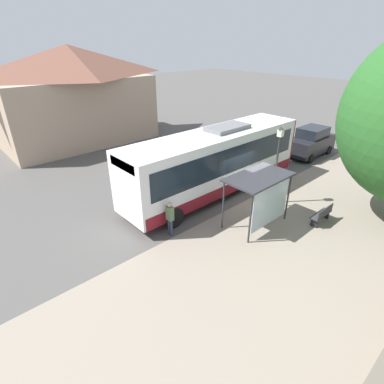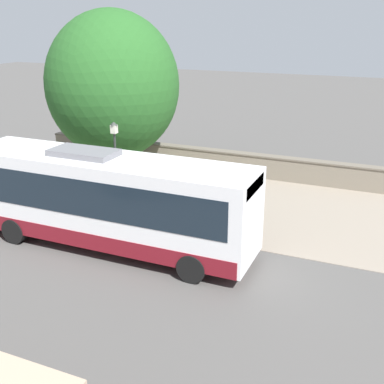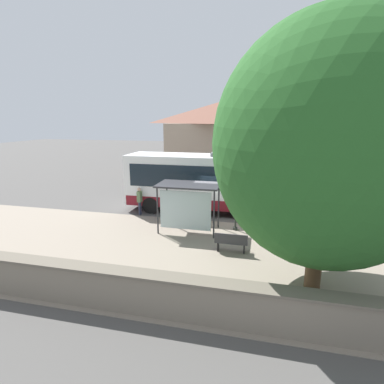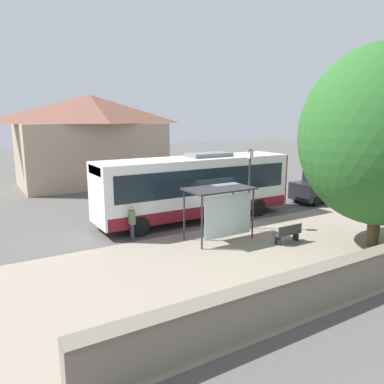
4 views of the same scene
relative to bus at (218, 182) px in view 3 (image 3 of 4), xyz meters
name	(u,v)px [view 3 (image 3 of 4)]	position (x,y,z in m)	size (l,w,h in m)	color
ground_plane	(220,222)	(-1.88, -0.41, -1.93)	(120.00, 120.00, 0.00)	#514F4C
sidewalk_plaza	(205,257)	(-6.38, -0.41, -1.92)	(9.00, 44.00, 0.02)	gray
stone_wall	(178,297)	(-10.43, -0.41, -1.27)	(0.60, 20.00, 1.29)	slate
background_building	(225,136)	(14.49, 1.48, 1.97)	(7.11, 12.17, 7.56)	tan
bus	(218,182)	(0.00, 0.00, 0.00)	(2.71, 11.30, 3.73)	white
bus_shelter	(188,193)	(-3.73, 0.98, 0.15)	(1.83, 3.14, 2.48)	#2D2D33
pedestrian	(140,199)	(-1.62, 4.51, -0.94)	(0.34, 0.22, 1.67)	#2D3347
bench	(231,242)	(-5.67, -1.42, -1.46)	(0.40, 1.42, 0.88)	#333338
street_lamp_near	(237,184)	(-2.93, -1.35, 0.54)	(0.28, 0.28, 4.15)	#2D332D
shade_tree	(327,144)	(-7.87, -4.43, 2.97)	(6.99, 6.99, 8.74)	brown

